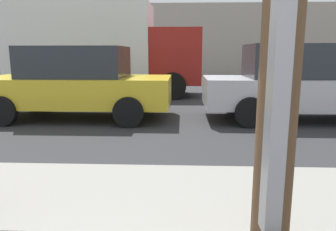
{
  "coord_description": "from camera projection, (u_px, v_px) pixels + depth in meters",
  "views": [
    {
      "loc": [
        -0.28,
        -0.86,
        1.52
      ],
      "look_at": [
        -0.4,
        1.94,
        0.97
      ],
      "focal_mm": 34.44,
      "sensor_mm": 36.0,
      "label": 1
    }
  ],
  "objects": [
    {
      "name": "parked_car_yellow",
      "position": [
        77.0,
        82.0,
        7.53
      ],
      "size": [
        4.33,
        2.05,
        1.67
      ],
      "color": "gold",
      "rests_on": "ground"
    },
    {
      "name": "ground_plane",
      "position": [
        192.0,
        109.0,
        8.96
      ],
      "size": [
        60.0,
        60.0,
        0.0
      ],
      "primitive_type": "plane",
      "color": "#2D2D30"
    },
    {
      "name": "sidewalk_strip",
      "position": [
        214.0,
        231.0,
        2.67
      ],
      "size": [
        16.0,
        2.8,
        0.13
      ],
      "primitive_type": "cube",
      "color": "gray",
      "rests_on": "ground"
    },
    {
      "name": "parked_car_silver",
      "position": [
        305.0,
        82.0,
        7.3
      ],
      "size": [
        4.66,
        1.9,
        1.72
      ],
      "color": "#BCBCC1",
      "rests_on": "ground"
    },
    {
      "name": "box_truck",
      "position": [
        101.0,
        48.0,
        11.55
      ],
      "size": [
        6.73,
        2.44,
        3.2
      ],
      "color": "silver",
      "rests_on": "ground"
    },
    {
      "name": "building_facade_far",
      "position": [
        186.0,
        39.0,
        23.8
      ],
      "size": [
        28.0,
        1.2,
        5.03
      ],
      "primitive_type": "cube",
      "color": "#A89E8E",
      "rests_on": "ground"
    }
  ]
}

